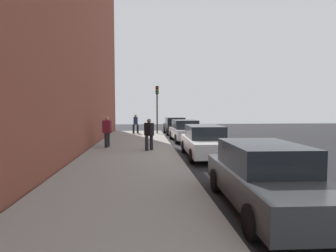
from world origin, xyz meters
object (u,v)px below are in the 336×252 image
at_px(pedestrian_black_coat, 149,134).
at_px(parked_car_silver, 185,131).
at_px(parked_car_charcoal, 265,176).
at_px(pedestrian_burgundy_coat, 107,131).
at_px(traffic_light_pole, 157,101).
at_px(parked_car_black, 175,126).
at_px(pedestrian_navy_coat, 136,123).
at_px(parked_car_white, 205,141).

bearing_deg(pedestrian_black_coat, parked_car_silver, 152.19).
bearing_deg(parked_car_charcoal, pedestrian_burgundy_coat, -153.04).
xyz_separation_m(parked_car_charcoal, traffic_light_pole, (-17.93, -1.69, 2.20)).
height_order(parked_car_black, pedestrian_black_coat, pedestrian_black_coat).
relative_size(parked_car_silver, pedestrian_black_coat, 2.64).
bearing_deg(parked_car_black, traffic_light_pole, -60.33).
xyz_separation_m(parked_car_charcoal, pedestrian_navy_coat, (-18.11, -3.58, 0.28)).
xyz_separation_m(pedestrian_black_coat, traffic_light_pole, (-9.70, 0.87, 1.93)).
bearing_deg(pedestrian_black_coat, pedestrian_navy_coat, -174.14).
xyz_separation_m(parked_car_silver, pedestrian_navy_coat, (-4.85, -3.68, 0.28)).
height_order(parked_car_charcoal, pedestrian_burgundy_coat, pedestrian_burgundy_coat).
relative_size(pedestrian_black_coat, pedestrian_burgundy_coat, 0.95).
bearing_deg(parked_car_white, parked_car_silver, 179.99).
bearing_deg(parked_car_white, pedestrian_navy_coat, -161.92).
bearing_deg(parked_car_silver, pedestrian_burgundy_coat, -54.34).
bearing_deg(traffic_light_pole, parked_car_white, 9.18).
distance_m(parked_car_charcoal, pedestrian_black_coat, 8.62).
height_order(parked_car_silver, parked_car_white, same).
relative_size(pedestrian_navy_coat, traffic_light_pole, 0.40).
height_order(parked_car_black, traffic_light_pole, traffic_light_pole).
xyz_separation_m(parked_car_black, pedestrian_black_coat, (10.67, -2.56, 0.27)).
bearing_deg(parked_car_silver, pedestrian_black_coat, -27.81).
bearing_deg(parked_car_charcoal, parked_car_silver, 179.57).
height_order(parked_car_black, parked_car_silver, same).
bearing_deg(pedestrian_black_coat, pedestrian_burgundy_coat, -121.52).
xyz_separation_m(parked_car_charcoal, pedestrian_black_coat, (-8.22, -2.56, 0.27)).
distance_m(pedestrian_black_coat, pedestrian_navy_coat, 9.94).
height_order(parked_car_charcoal, pedestrian_navy_coat, pedestrian_navy_coat).
bearing_deg(pedestrian_burgundy_coat, pedestrian_black_coat, 58.48).
xyz_separation_m(parked_car_silver, pedestrian_black_coat, (5.04, -2.66, 0.27)).
height_order(parked_car_white, parked_car_charcoal, same).
height_order(pedestrian_burgundy_coat, traffic_light_pole, traffic_light_pole).
distance_m(parked_car_charcoal, traffic_light_pole, 18.14).
distance_m(parked_car_white, parked_car_charcoal, 6.86).
xyz_separation_m(pedestrian_navy_coat, traffic_light_pole, (0.19, 1.89, 1.92)).
xyz_separation_m(parked_car_charcoal, pedestrian_burgundy_coat, (-9.67, -4.92, 0.32)).
distance_m(parked_car_charcoal, pedestrian_burgundy_coat, 10.85).
bearing_deg(pedestrian_navy_coat, parked_car_black, 102.26).
xyz_separation_m(parked_car_white, parked_car_charcoal, (6.86, -0.10, -0.00)).
bearing_deg(parked_car_silver, parked_car_black, -179.02).
bearing_deg(traffic_light_pole, parked_car_charcoal, 5.39).
bearing_deg(parked_car_silver, parked_car_charcoal, -0.43).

